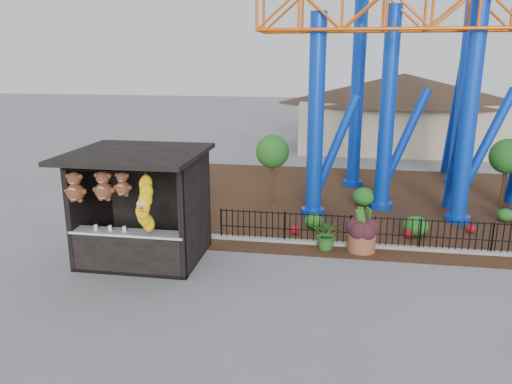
% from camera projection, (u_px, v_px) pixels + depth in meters
% --- Properties ---
extents(ground, '(120.00, 120.00, 0.00)m').
position_uv_depth(ground, '(240.00, 283.00, 12.68)').
color(ground, slate).
rests_on(ground, ground).
extents(mulch_bed, '(18.00, 12.00, 0.02)m').
position_uv_depth(mulch_bed, '(379.00, 202.00, 19.65)').
color(mulch_bed, '#331E11').
rests_on(mulch_bed, ground).
extents(curb, '(18.00, 0.18, 0.12)m').
position_uv_depth(curb, '(391.00, 247.00, 14.88)').
color(curb, gray).
rests_on(curb, ground).
extents(prize_booth, '(3.50, 3.40, 3.12)m').
position_uv_depth(prize_booth, '(138.00, 209.00, 13.62)').
color(prize_booth, black).
rests_on(prize_booth, ground).
extents(picket_fence, '(12.20, 0.06, 1.00)m').
position_uv_depth(picket_fence, '(424.00, 235.00, 14.62)').
color(picket_fence, black).
rests_on(picket_fence, ground).
extents(roller_coaster, '(11.00, 6.37, 10.82)m').
position_uv_depth(roller_coaster, '(422.00, 31.00, 18.00)').
color(roller_coaster, '#0B3CC9').
rests_on(roller_coaster, ground).
extents(terracotta_planter, '(0.85, 0.85, 0.60)m').
position_uv_depth(terracotta_planter, '(362.00, 241.00, 14.68)').
color(terracotta_planter, brown).
rests_on(terracotta_planter, ground).
extents(planter_foliage, '(0.70, 0.70, 0.64)m').
position_uv_depth(planter_foliage, '(363.00, 221.00, 14.51)').
color(planter_foliage, black).
rests_on(planter_foliage, terracotta_planter).
extents(potted_plant, '(0.87, 0.76, 0.95)m').
position_uv_depth(potted_plant, '(327.00, 234.00, 14.79)').
color(potted_plant, '#305A1A').
rests_on(potted_plant, ground).
extents(landscaping, '(8.23, 4.23, 0.70)m').
position_uv_depth(landscaping, '(400.00, 212.00, 17.39)').
color(landscaping, '#215B1B').
rests_on(landscaping, mulch_bed).
extents(pavilion, '(15.00, 15.00, 4.80)m').
position_uv_depth(pavilion, '(403.00, 99.00, 29.95)').
color(pavilion, '#BFAD8C').
rests_on(pavilion, ground).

